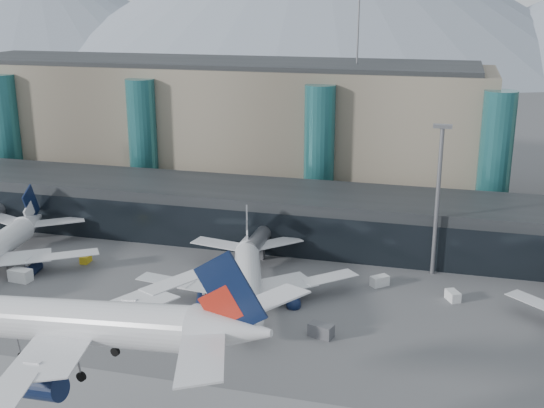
% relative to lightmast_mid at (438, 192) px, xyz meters
% --- Properties ---
extents(ground, '(900.00, 900.00, 0.00)m').
position_rel_lightmast_mid_xyz_m(ground, '(-30.00, -48.00, -14.42)').
color(ground, '#515154').
rests_on(ground, ground).
extents(concourse, '(170.00, 27.00, 10.00)m').
position_rel_lightmast_mid_xyz_m(concourse, '(-30.02, 9.73, -9.45)').
color(concourse, black).
rests_on(concourse, ground).
extents(terminal_main, '(130.00, 30.00, 31.00)m').
position_rel_lightmast_mid_xyz_m(terminal_main, '(-55.00, 42.00, 1.03)').
color(terminal_main, gray).
rests_on(terminal_main, ground).
extents(teal_towers, '(116.40, 19.40, 46.00)m').
position_rel_lightmast_mid_xyz_m(teal_towers, '(-44.99, 26.01, -0.41)').
color(teal_towers, '#27696D').
rests_on(teal_towers, ground).
extents(lightmast_mid, '(3.00, 1.20, 25.60)m').
position_rel_lightmast_mid_xyz_m(lightmast_mid, '(0.00, 0.00, 0.00)').
color(lightmast_mid, slate).
rests_on(lightmast_mid, ground).
extents(hero_jet, '(36.17, 35.81, 11.69)m').
position_rel_lightmast_mid_xyz_m(hero_jet, '(-26.70, -61.13, 3.42)').
color(hero_jet, silver).
rests_on(hero_jet, ground).
extents(jet_parked_mid, '(35.09, 36.91, 11.85)m').
position_rel_lightmast_mid_xyz_m(jet_parked_mid, '(-27.97, -15.58, -9.94)').
color(jet_parked_mid, silver).
rests_on(jet_parked_mid, ground).
extents(veh_a, '(3.80, 2.35, 2.04)m').
position_rel_lightmast_mid_xyz_m(veh_a, '(-65.61, -20.98, -13.40)').
color(veh_a, silver).
rests_on(veh_a, ground).
extents(veh_b, '(1.45, 2.27, 1.28)m').
position_rel_lightmast_mid_xyz_m(veh_b, '(-59.40, -10.83, -13.78)').
color(veh_b, gold).
rests_on(veh_b, ground).
extents(veh_c, '(3.73, 2.65, 1.87)m').
position_rel_lightmast_mid_xyz_m(veh_c, '(-13.92, -27.05, -13.48)').
color(veh_c, '#4D4D52').
rests_on(veh_c, ground).
extents(veh_d, '(3.20, 3.13, 1.67)m').
position_rel_lightmast_mid_xyz_m(veh_d, '(-8.06, -7.49, -13.59)').
color(veh_d, silver).
rests_on(veh_d, ground).
extents(veh_g, '(2.60, 3.05, 1.54)m').
position_rel_lightmast_mid_xyz_m(veh_g, '(3.52, -10.20, -13.65)').
color(veh_g, silver).
rests_on(veh_g, ground).
extents(veh_h, '(3.64, 2.52, 1.83)m').
position_rel_lightmast_mid_xyz_m(veh_h, '(-39.09, -30.00, -13.50)').
color(veh_h, gold).
rests_on(veh_h, ground).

